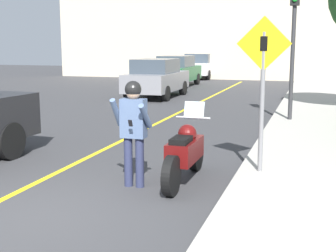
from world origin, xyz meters
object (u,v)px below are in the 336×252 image
(motorcycle, at_px, (185,153))
(person_biker, at_px, (133,123))
(crossing_sign, at_px, (263,80))
(parked_car_green, at_px, (177,71))
(parked_car_white, at_px, (200,66))
(parked_car_grey, at_px, (157,78))
(traffic_light, at_px, (294,23))

(motorcycle, xyz_separation_m, person_biker, (-0.72, -0.52, 0.56))
(crossing_sign, distance_m, parked_car_green, 18.27)
(parked_car_white, bearing_deg, person_biker, -78.84)
(crossing_sign, distance_m, parked_car_white, 24.21)
(parked_car_grey, relative_size, parked_car_white, 1.00)
(parked_car_green, bearing_deg, parked_car_white, 91.46)
(motorcycle, distance_m, parked_car_white, 24.43)
(traffic_light, height_order, parked_car_grey, traffic_light)
(traffic_light, bearing_deg, motorcycle, -101.85)
(parked_car_white, bearing_deg, crossing_sign, -73.90)
(crossing_sign, height_order, parked_car_white, crossing_sign)
(parked_car_grey, height_order, parked_car_white, same)
(traffic_light, distance_m, parked_car_green, 13.11)
(parked_car_grey, distance_m, parked_car_white, 11.84)
(person_biker, height_order, traffic_light, traffic_light)
(crossing_sign, bearing_deg, parked_car_white, 106.10)
(motorcycle, distance_m, parked_car_green, 18.39)
(parked_car_grey, bearing_deg, parked_car_white, 94.34)
(parked_car_grey, xyz_separation_m, parked_car_green, (-0.74, 5.59, 0.00))
(parked_car_green, relative_size, parked_car_white, 1.00)
(person_biker, xyz_separation_m, traffic_light, (2.09, 7.03, 1.84))
(parked_car_grey, distance_m, parked_car_green, 5.64)
(traffic_light, height_order, parked_car_white, traffic_light)
(traffic_light, bearing_deg, person_biker, -106.55)
(traffic_light, relative_size, parked_car_white, 0.95)
(traffic_light, xyz_separation_m, parked_car_grey, (-5.99, 5.47, -2.05))
(traffic_light, relative_size, parked_car_green, 0.95)
(crossing_sign, distance_m, traffic_light, 6.09)
(crossing_sign, distance_m, parked_car_grey, 12.86)
(crossing_sign, bearing_deg, parked_car_grey, 116.93)
(person_biker, height_order, parked_car_grey, person_biker)
(person_biker, xyz_separation_m, parked_car_green, (-4.63, 18.10, -0.21))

